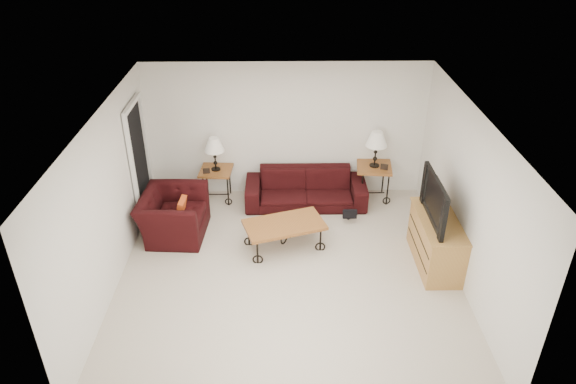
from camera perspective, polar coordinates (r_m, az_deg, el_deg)
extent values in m
plane|color=beige|center=(8.00, 0.08, -8.74)|extent=(5.00, 5.00, 0.00)
cube|color=white|center=(9.52, -0.16, 6.70)|extent=(5.00, 0.02, 2.50)
cube|color=white|center=(5.30, 0.54, -15.02)|extent=(5.00, 0.02, 2.50)
cube|color=white|center=(7.67, -18.94, -1.12)|extent=(0.02, 5.00, 2.50)
cube|color=white|center=(7.74, 18.93, -0.83)|extent=(0.02, 5.00, 2.50)
plane|color=white|center=(6.73, 0.09, 8.15)|extent=(5.00, 5.00, 0.00)
cube|color=black|center=(9.16, -15.76, 2.95)|extent=(0.08, 0.94, 2.04)
imported|color=black|center=(9.51, 1.92, 0.39)|extent=(2.16, 0.85, 0.63)
cube|color=#915C25|center=(9.73, -7.68, 0.80)|extent=(0.61, 0.61, 0.62)
cube|color=#915C25|center=(9.80, 9.16, 1.06)|extent=(0.68, 0.68, 0.67)
cube|color=black|center=(9.45, -8.82, 2.27)|extent=(0.12, 0.03, 0.10)
cube|color=black|center=(9.51, 10.38, 2.69)|extent=(0.13, 0.06, 0.11)
cube|color=#915C25|center=(8.39, -0.40, -4.73)|extent=(1.38, 1.01, 0.46)
imported|color=black|center=(8.84, -12.29, -2.43)|extent=(1.07, 1.20, 0.74)
cube|color=red|center=(8.69, -11.48, -1.77)|extent=(0.11, 0.34, 0.34)
cube|color=#B08541|center=(8.27, 15.75, -5.19)|extent=(0.55, 1.31, 0.79)
imported|color=black|center=(7.89, 16.33, -0.84)|extent=(0.15, 1.17, 0.68)
ellipsoid|color=black|center=(9.14, 6.63, -1.73)|extent=(0.37, 0.28, 0.48)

